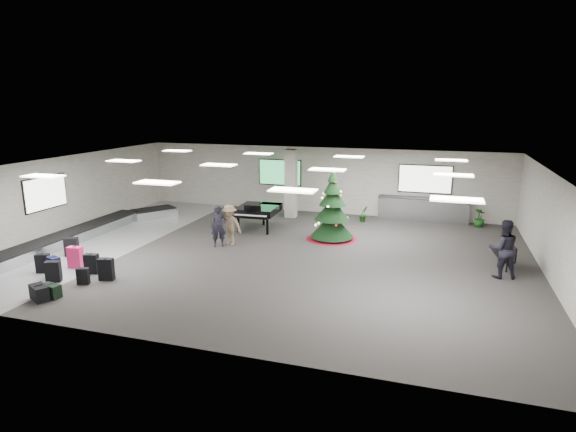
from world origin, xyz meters
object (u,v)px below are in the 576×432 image
(bench, at_px, (507,253))
(traveler_b, at_px, (230,225))
(potted_plant_left, at_px, (363,214))
(potted_plant_right, at_px, (479,218))
(traveler_a, at_px, (219,226))
(traveler_bench, at_px, (503,249))
(service_counter, at_px, (423,209))
(pink_suitcase, at_px, (75,257))
(baggage_carousel, at_px, (90,231))
(christmas_tree, at_px, (332,215))
(grand_piano, at_px, (258,210))

(bench, height_order, traveler_b, traveler_b)
(potted_plant_left, xyz_separation_m, potted_plant_right, (4.98, 0.63, 0.04))
(traveler_a, relative_size, potted_plant_left, 2.14)
(traveler_bench, relative_size, potted_plant_left, 2.51)
(service_counter, bearing_deg, traveler_b, -138.27)
(pink_suitcase, bearing_deg, potted_plant_right, 28.75)
(service_counter, xyz_separation_m, traveler_a, (-7.20, -6.43, 0.25))
(baggage_carousel, bearing_deg, traveler_a, 3.05)
(christmas_tree, height_order, traveler_a, christmas_tree)
(traveler_bench, bearing_deg, service_counter, -81.15)
(bench, distance_m, traveler_b, 9.79)
(baggage_carousel, relative_size, potted_plant_right, 11.78)
(traveler_a, height_order, traveler_bench, traveler_bench)
(bench, height_order, traveler_bench, traveler_bench)
(pink_suitcase, height_order, traveler_a, traveler_a)
(grand_piano, bearing_deg, baggage_carousel, -156.26)
(pink_suitcase, xyz_separation_m, traveler_a, (3.47, 3.61, 0.43))
(grand_piano, height_order, traveler_b, traveler_b)
(traveler_b, xyz_separation_m, potted_plant_left, (4.31, 5.15, -0.41))
(christmas_tree, bearing_deg, baggage_carousel, -164.91)
(pink_suitcase, xyz_separation_m, traveler_b, (3.79, 3.91, 0.42))
(baggage_carousel, height_order, traveler_a, traveler_a)
(christmas_tree, bearing_deg, potted_plant_left, 76.53)
(christmas_tree, xyz_separation_m, grand_piano, (-3.34, 0.49, -0.14))
(baggage_carousel, relative_size, pink_suitcase, 13.05)
(potted_plant_right, bearing_deg, service_counter, 171.71)
(baggage_carousel, xyz_separation_m, grand_piano, (6.16, 3.05, 0.64))
(pink_suitcase, xyz_separation_m, potted_plant_left, (8.10, 9.07, 0.01))
(bench, height_order, potted_plant_right, bench)
(bench, relative_size, traveler_a, 0.87)
(traveler_bench, xyz_separation_m, potted_plant_left, (-5.20, 5.81, -0.56))
(pink_suitcase, xyz_separation_m, potted_plant_right, (13.08, 9.70, 0.05))
(traveler_bench, bearing_deg, pink_suitcase, 1.42)
(bench, xyz_separation_m, traveler_b, (-9.77, -0.43, 0.31))
(bench, xyz_separation_m, traveler_a, (-10.09, -0.73, 0.32))
(grand_piano, xyz_separation_m, potted_plant_right, (9.09, 3.33, -0.44))
(service_counter, relative_size, potted_plant_left, 5.47)
(service_counter, xyz_separation_m, traveler_b, (-6.88, -6.13, 0.24))
(pink_suitcase, height_order, christmas_tree, christmas_tree)
(bench, bearing_deg, potted_plant_left, 132.38)
(service_counter, xyz_separation_m, bench, (2.89, -5.70, -0.07))
(service_counter, height_order, traveler_a, traveler_a)
(service_counter, height_order, potted_plant_left, service_counter)
(christmas_tree, distance_m, traveler_a, 4.48)
(potted_plant_left, bearing_deg, baggage_carousel, -150.74)
(potted_plant_right, bearing_deg, traveler_b, -148.09)
(baggage_carousel, bearing_deg, pink_suitcase, -56.79)
(traveler_b, distance_m, potted_plant_right, 10.95)
(bench, relative_size, traveler_b, 0.88)
(pink_suitcase, bearing_deg, grand_piano, 50.10)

